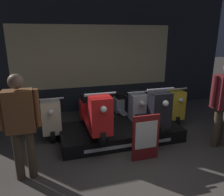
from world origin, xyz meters
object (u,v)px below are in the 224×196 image
at_px(scooter_display_right, 146,108).
at_px(scooter_display_left, 94,113).
at_px(scooter_backrow_3, 163,104).
at_px(scooter_backrow_1, 92,111).
at_px(scooter_backrow_0, 51,115).
at_px(person_left_browsing, 21,121).
at_px(scooter_backrow_2, 129,108).
at_px(price_sign_board, 146,138).

bearing_deg(scooter_display_right, scooter_display_left, 180.00).
height_order(scooter_display_right, scooter_backrow_3, scooter_display_right).
bearing_deg(scooter_backrow_1, scooter_backrow_0, 180.00).
relative_size(scooter_backrow_0, scooter_backrow_3, 1.00).
xyz_separation_m(scooter_display_right, person_left_browsing, (-2.38, -0.82, 0.31)).
height_order(scooter_display_right, scooter_backrow_1, scooter_display_right).
xyz_separation_m(scooter_backrow_0, scooter_backrow_3, (2.87, 0.00, 0.00)).
bearing_deg(scooter_backrow_3, person_left_browsing, -152.82).
height_order(scooter_backrow_2, person_left_browsing, person_left_browsing).
relative_size(scooter_backrow_3, price_sign_board, 1.96).
bearing_deg(scooter_display_right, scooter_backrow_3, 43.73).
xyz_separation_m(scooter_backrow_0, scooter_backrow_1, (0.96, 0.00, 0.00)).
bearing_deg(person_left_browsing, scooter_backrow_2, 35.88).
xyz_separation_m(scooter_backrow_1, price_sign_board, (0.59, -1.74, 0.05)).
distance_m(scooter_backrow_3, person_left_browsing, 3.75).
relative_size(scooter_display_right, price_sign_board, 1.96).
bearing_deg(scooter_display_right, price_sign_board, -114.98).
height_order(scooter_backrow_0, scooter_backrow_2, same).
distance_m(scooter_backrow_0, scooter_backrow_2, 1.91).
xyz_separation_m(scooter_backrow_1, person_left_browsing, (-1.38, -1.69, 0.58)).
bearing_deg(scooter_display_right, person_left_browsing, -161.04).
relative_size(scooter_backrow_0, person_left_browsing, 1.00).
height_order(scooter_backrow_3, person_left_browsing, person_left_browsing).
relative_size(scooter_display_right, scooter_backrow_0, 1.00).
bearing_deg(scooter_backrow_1, scooter_display_right, -41.18).
bearing_deg(scooter_backrow_2, scooter_backrow_3, 0.00).
relative_size(scooter_backrow_0, scooter_backrow_1, 1.00).
xyz_separation_m(scooter_display_right, scooter_backrow_3, (0.91, 0.87, -0.27)).
relative_size(scooter_display_left, scooter_backrow_3, 1.00).
distance_m(scooter_display_left, scooter_display_right, 1.13).
relative_size(scooter_backrow_1, scooter_backrow_2, 1.00).
bearing_deg(price_sign_board, scooter_backrow_3, 52.88).
bearing_deg(scooter_backrow_3, scooter_backrow_0, 180.00).
bearing_deg(scooter_display_left, person_left_browsing, -146.88).
relative_size(scooter_display_right, scooter_backrow_1, 1.00).
bearing_deg(price_sign_board, scooter_display_left, 129.87).
height_order(scooter_backrow_0, scooter_backrow_1, same).
xyz_separation_m(scooter_backrow_1, scooter_backrow_3, (1.91, 0.00, 0.00)).
xyz_separation_m(scooter_backrow_0, person_left_browsing, (-0.43, -1.69, 0.58)).
relative_size(scooter_display_left, scooter_backrow_2, 1.00).
bearing_deg(scooter_backrow_2, scooter_backrow_0, 180.00).
relative_size(scooter_display_right, person_left_browsing, 1.00).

